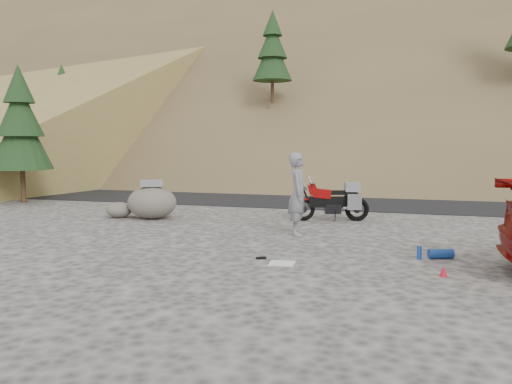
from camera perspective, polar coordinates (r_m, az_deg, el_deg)
ground at (r=11.10m, az=3.33°, el=-5.79°), size 140.00×140.00×0.00m
road at (r=19.88m, az=9.33°, el=-0.81°), size 120.00×7.00×0.05m
hillside at (r=52.29m, az=14.13°, el=15.21°), size 120.00×73.00×46.72m
conifer_verge at (r=20.26m, az=-25.34°, el=7.04°), size 2.20×2.20×5.04m
motorcycle at (r=14.28m, az=8.93°, el=-1.06°), size 2.13×0.99×1.30m
man at (r=12.10m, az=4.79°, el=-4.86°), size 0.58×0.78×1.97m
boulder at (r=14.82m, az=-11.80°, el=-1.11°), size 1.74×1.59×1.13m
small_rock at (r=15.27m, az=-15.37°, el=-1.98°), size 0.79×0.72×0.46m
gear_white_cloth at (r=9.20m, az=2.98°, el=-8.15°), size 0.48×0.44×0.02m
gear_blue_mat at (r=10.19m, az=20.37°, el=-6.64°), size 0.50×0.33×0.19m
gear_bottle at (r=10.00m, az=18.16°, el=-6.61°), size 0.12×0.12×0.25m
gear_funnel at (r=8.88m, az=20.63°, el=-8.49°), size 0.14×0.14×0.17m
gear_glove_a at (r=9.56m, az=0.78°, el=-7.54°), size 0.15×0.13×0.04m
gear_glove_b at (r=9.55m, az=0.39°, el=-7.55°), size 0.14×0.14×0.04m
gear_blue_cloth at (r=9.12m, az=2.61°, el=-8.28°), size 0.27×0.20×0.01m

